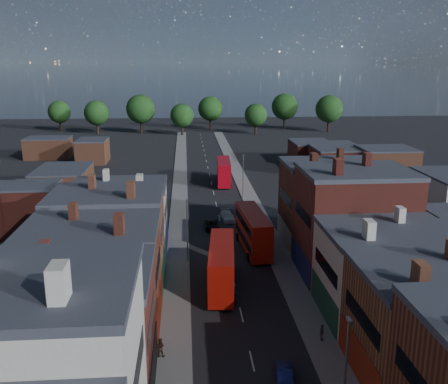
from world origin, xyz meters
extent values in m
cube|color=gray|center=(-6.50, 50.00, 0.06)|extent=(3.00, 200.00, 0.12)
cube|color=gray|center=(6.50, 50.00, 0.06)|extent=(3.00, 200.00, 0.12)
cube|color=maroon|center=(-14.00, 0.00, 6.68)|extent=(12.00, 80.00, 13.37)
cylinder|color=slate|center=(5.20, 0.00, 4.00)|extent=(0.16, 0.16, 8.00)
cube|color=slate|center=(5.20, 0.00, 8.00)|extent=(0.25, 0.70, 0.25)
cylinder|color=slate|center=(-5.20, 30.00, 4.00)|extent=(0.16, 0.16, 8.00)
cube|color=slate|center=(-5.20, 30.00, 8.00)|extent=(0.25, 0.70, 0.25)
cylinder|color=slate|center=(5.20, 60.00, 4.00)|extent=(0.16, 0.16, 8.00)
cube|color=slate|center=(5.20, 60.00, 8.00)|extent=(0.25, 0.70, 0.25)
cube|color=#B4130A|center=(-1.50, 22.20, 2.69)|extent=(3.65, 11.80, 4.65)
cube|color=black|center=(-1.50, 22.20, 1.80)|extent=(3.63, 10.88, 0.95)
cube|color=black|center=(-1.50, 22.20, 3.80)|extent=(3.63, 10.88, 0.95)
cylinder|color=black|center=(-3.14, 18.61, 0.53)|extent=(0.41, 1.08, 1.06)
cylinder|color=black|center=(-0.51, 18.38, 0.53)|extent=(0.41, 1.08, 1.06)
cylinder|color=black|center=(-2.49, 26.02, 0.53)|extent=(0.41, 1.08, 1.06)
cylinder|color=black|center=(0.14, 25.79, 0.53)|extent=(0.41, 1.08, 1.06)
cube|color=red|center=(3.50, 33.54, 2.77)|extent=(3.55, 12.11, 4.78)
cube|color=black|center=(3.50, 33.54, 1.85)|extent=(3.54, 11.16, 0.98)
cube|color=black|center=(3.50, 33.54, 3.91)|extent=(3.54, 11.16, 0.98)
cylinder|color=black|center=(2.41, 29.63, 0.54)|extent=(0.40, 1.11, 1.09)
cylinder|color=black|center=(5.12, 29.82, 0.54)|extent=(0.40, 1.11, 1.09)
cylinder|color=black|center=(1.88, 37.26, 0.54)|extent=(0.40, 1.11, 1.09)
cylinder|color=black|center=(4.59, 37.45, 0.54)|extent=(0.40, 1.11, 1.09)
cube|color=#B00713|center=(2.53, 71.37, 2.63)|extent=(3.14, 11.46, 4.54)
cube|color=black|center=(2.53, 71.37, 1.75)|extent=(3.16, 10.55, 0.93)
cube|color=black|center=(2.53, 71.37, 3.71)|extent=(3.16, 10.55, 0.93)
cylinder|color=black|center=(1.06, 67.81, 0.52)|extent=(0.36, 1.05, 1.03)
cylinder|color=black|center=(3.63, 67.68, 0.52)|extent=(0.36, 1.05, 1.03)
cylinder|color=black|center=(1.42, 75.06, 0.52)|extent=(0.36, 1.05, 1.03)
cylinder|color=black|center=(4.00, 74.93, 0.52)|extent=(0.36, 1.05, 1.03)
imported|color=navy|center=(2.11, 4.83, 0.60)|extent=(1.72, 3.78, 1.20)
imported|color=black|center=(-1.50, 42.54, 0.62)|extent=(2.15, 4.50, 1.24)
imported|color=silver|center=(1.20, 46.68, 0.67)|extent=(2.37, 4.82, 1.35)
imported|color=#3D2118|center=(-7.70, 9.16, 0.96)|extent=(0.87, 0.56, 1.67)
imported|color=#5F5751|center=(6.63, 10.57, 0.90)|extent=(0.71, 1.00, 1.56)
camera|label=1|loc=(-5.21, -28.59, 24.26)|focal=40.00mm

